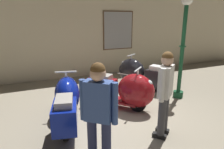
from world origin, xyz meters
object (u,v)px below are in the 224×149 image
(scooter_2, at_px, (139,74))
(visitor_1, at_px, (99,111))
(lamppost, at_px, (183,38))
(scooter_0, at_px, (67,101))
(scooter_1, at_px, (125,90))
(visitor_0, at_px, (165,89))

(scooter_2, distance_m, visitor_1, 3.90)
(lamppost, bearing_deg, scooter_2, 119.77)
(scooter_0, height_order, lamppost, lamppost)
(lamppost, distance_m, visitor_1, 3.71)
(scooter_0, xyz_separation_m, scooter_1, (1.47, 0.08, 0.00))
(scooter_1, height_order, visitor_1, visitor_1)
(lamppost, xyz_separation_m, visitor_1, (-3.14, -1.82, -0.76))
(lamppost, distance_m, visitor_0, 2.36)
(scooter_0, distance_m, scooter_1, 1.48)
(scooter_0, bearing_deg, visitor_0, -115.22)
(visitor_1, bearing_deg, scooter_1, 3.39)
(scooter_0, bearing_deg, visitor_1, -160.87)
(scooter_0, height_order, visitor_1, visitor_1)
(scooter_0, distance_m, visitor_0, 2.12)
(visitor_0, relative_size, visitor_1, 1.00)
(scooter_0, bearing_deg, scooter_2, -49.93)
(scooter_1, height_order, scooter_2, scooter_2)
(scooter_2, bearing_deg, visitor_1, 108.58)
(scooter_2, xyz_separation_m, visitor_1, (-2.48, -2.97, 0.47))
(scooter_0, xyz_separation_m, visitor_0, (1.60, -1.30, 0.47))
(lamppost, height_order, visitor_1, lamppost)
(scooter_0, relative_size, scooter_1, 1.10)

